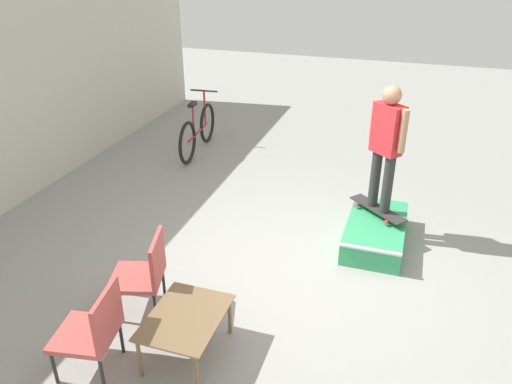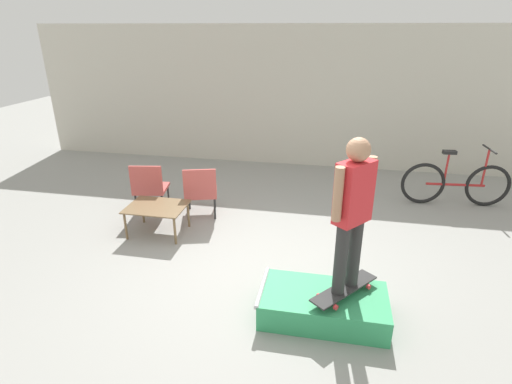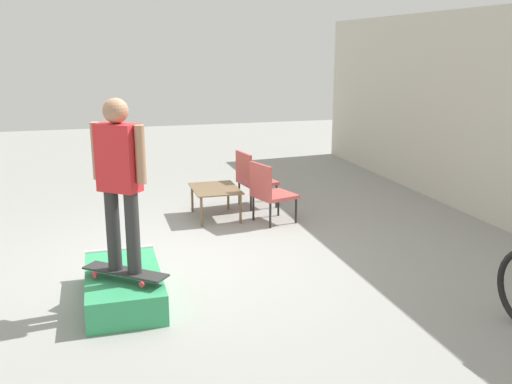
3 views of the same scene
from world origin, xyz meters
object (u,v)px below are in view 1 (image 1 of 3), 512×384
Objects in this scene: coffee_table at (186,320)px; patio_chair_right at (145,271)px; skateboard_on_ramp at (378,209)px; skate_ramp_box at (375,232)px; bicycle at (198,131)px; patio_chair_left at (94,328)px; person_skater at (386,140)px.

patio_chair_right is at bearing 55.61° from coffee_table.
skateboard_on_ramp is at bearing 120.46° from patio_chair_right.
bicycle is at bearing 58.22° from skate_ramp_box.
patio_chair_right is (-2.08, 2.15, 0.33)m from skate_ramp_box.
skate_ramp_box is at bearing 134.48° from skateboard_on_ramp.
person_skater is at bearing 136.33° from patio_chair_left.
coffee_table is at bearing 112.13° from patio_chair_left.
skateboard_on_ramp is at bearing 136.33° from patio_chair_left.
skateboard_on_ramp is at bearing 4.70° from skate_ramp_box.
skateboard_on_ramp is (0.21, 0.02, 0.23)m from skate_ramp_box.
person_skater reaches higher than coffee_table.
patio_chair_left is (-3.18, 2.13, -0.87)m from person_skater.
skateboard_on_ramp is 0.91× the size of patio_chair_right.
patio_chair_right is at bearing 170.31° from patio_chair_left.
bicycle is (2.14, 3.46, 0.25)m from skate_ramp_box.
skateboard_on_ramp is 0.96m from person_skater.
skateboard_on_ramp is at bearing -27.76° from coffee_table.
person_skater is 3.24m from patio_chair_right.
skateboard_on_ramp is 3.83m from patio_chair_left.
coffee_table is 0.99× the size of patio_chair_right.
skate_ramp_box is at bearing 134.16° from person_skater.
skateboard_on_ramp is at bearing -124.33° from bicycle.
patio_chair_left is (-3.18, 2.13, 0.10)m from skateboard_on_ramp.
person_skater is 3.25m from coffee_table.
patio_chair_right is (0.89, 0.00, 0.00)m from patio_chair_left.
coffee_table reaches higher than skate_ramp_box.
skate_ramp_box is 3.01m from patio_chair_right.
skateboard_on_ramp is 0.43× the size of bicycle.
skate_ramp_box is at bearing -126.74° from bicycle.
patio_chair_right is 4.42m from bicycle.
bicycle is at bearing 23.02° from coffee_table.
bicycle reaches higher than patio_chair_right.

